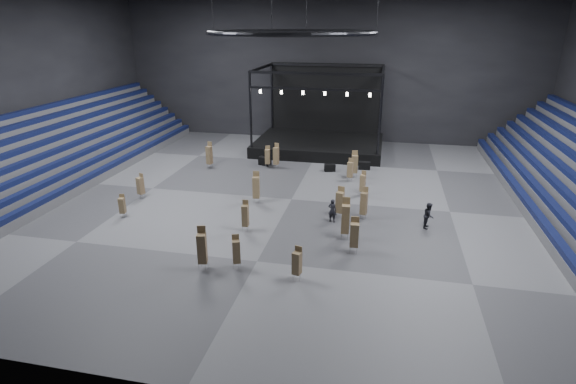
% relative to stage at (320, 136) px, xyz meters
% --- Properties ---
extents(floor, '(50.00, 50.00, 0.00)m').
position_rel_stage_xyz_m(floor, '(-0.00, -16.24, -1.45)').
color(floor, '#545456').
rests_on(floor, ground).
extents(wall_back, '(50.00, 0.20, 18.00)m').
position_rel_stage_xyz_m(wall_back, '(-0.00, 4.76, 7.55)').
color(wall_back, black).
rests_on(wall_back, ground).
extents(wall_front, '(50.00, 0.20, 18.00)m').
position_rel_stage_xyz_m(wall_front, '(-0.00, -37.24, 7.55)').
color(wall_front, black).
rests_on(wall_front, ground).
extents(wall_left, '(0.20, 42.00, 18.00)m').
position_rel_stage_xyz_m(wall_left, '(-25.00, -16.24, 7.55)').
color(wall_left, black).
rests_on(wall_left, ground).
extents(bleachers_left, '(7.20, 40.00, 6.40)m').
position_rel_stage_xyz_m(bleachers_left, '(-22.94, -16.24, 0.28)').
color(bleachers_left, '#535355').
rests_on(bleachers_left, floor).
extents(stage, '(14.00, 10.00, 9.20)m').
position_rel_stage_xyz_m(stage, '(0.00, 0.00, 0.00)').
color(stage, black).
rests_on(stage, floor).
extents(truss_ring, '(12.30, 12.30, 5.15)m').
position_rel_stage_xyz_m(truss_ring, '(-0.00, -16.24, 11.55)').
color(truss_ring, black).
rests_on(truss_ring, ceiling).
extents(flight_case_left, '(1.39, 1.01, 0.83)m').
position_rel_stage_xyz_m(flight_case_left, '(-4.58, -7.52, -1.03)').
color(flight_case_left, black).
rests_on(flight_case_left, floor).
extents(flight_case_mid, '(1.17, 0.81, 0.71)m').
position_rel_stage_xyz_m(flight_case_mid, '(2.18, -8.16, -1.10)').
color(flight_case_mid, black).
rests_on(flight_case_mid, floor).
extents(flight_case_right, '(1.19, 0.65, 0.77)m').
position_rel_stage_xyz_m(flight_case_right, '(5.44, -6.83, -1.07)').
color(flight_case_right, black).
rests_on(flight_case_right, floor).
extents(chair_stack_0, '(0.56, 0.56, 2.54)m').
position_rel_stage_xyz_m(chair_stack_0, '(-3.22, -8.22, -0.15)').
color(chair_stack_0, silver).
rests_on(chair_stack_0, floor).
extents(chair_stack_1, '(0.56, 0.56, 2.14)m').
position_rel_stage_xyz_m(chair_stack_1, '(4.32, -10.64, -0.31)').
color(chair_stack_1, silver).
rests_on(chair_stack_1, floor).
extents(chair_stack_2, '(0.59, 0.59, 2.63)m').
position_rel_stage_xyz_m(chair_stack_2, '(-2.64, -17.53, -0.08)').
color(chair_stack_2, silver).
rests_on(chair_stack_2, floor).
extents(chair_stack_3, '(0.45, 0.45, 2.26)m').
position_rel_stage_xyz_m(chair_stack_3, '(-1.96, -22.70, -0.28)').
color(chair_stack_3, silver).
rests_on(chair_stack_3, floor).
extents(chair_stack_4, '(0.51, 0.51, 2.13)m').
position_rel_stage_xyz_m(chair_stack_4, '(5.64, -14.05, -0.35)').
color(chair_stack_4, silver).
rests_on(chair_stack_4, floor).
extents(chair_stack_5, '(0.58, 0.58, 2.13)m').
position_rel_stage_xyz_m(chair_stack_5, '(-0.97, -27.69, -0.33)').
color(chair_stack_5, silver).
rests_on(chair_stack_5, floor).
extents(chair_stack_6, '(0.56, 0.56, 2.05)m').
position_rel_stage_xyz_m(chair_stack_6, '(2.78, -28.22, -0.36)').
color(chair_stack_6, silver).
rests_on(chair_stack_6, floor).
extents(chair_stack_7, '(0.62, 0.62, 2.13)m').
position_rel_stage_xyz_m(chair_stack_7, '(-12.23, -18.57, -0.32)').
color(chair_stack_7, silver).
rests_on(chair_stack_7, floor).
extents(chair_stack_8, '(0.62, 0.62, 2.72)m').
position_rel_stage_xyz_m(chair_stack_8, '(-2.88, -28.22, -0.05)').
color(chair_stack_8, silver).
rests_on(chair_stack_8, floor).
extents(chair_stack_9, '(0.60, 0.60, 2.65)m').
position_rel_stage_xyz_m(chair_stack_9, '(-9.74, -9.54, -0.09)').
color(chair_stack_9, silver).
rests_on(chair_stack_9, floor).
extents(chair_stack_10, '(0.63, 0.63, 2.43)m').
position_rel_stage_xyz_m(chair_stack_10, '(4.25, -19.10, -0.17)').
color(chair_stack_10, silver).
rests_on(chair_stack_10, floor).
extents(chair_stack_11, '(0.47, 0.47, 1.79)m').
position_rel_stage_xyz_m(chair_stack_11, '(-11.63, -22.36, -0.49)').
color(chair_stack_11, silver).
rests_on(chair_stack_11, floor).
extents(chair_stack_12, '(0.57, 0.57, 2.38)m').
position_rel_stage_xyz_m(chair_stack_12, '(5.68, -24.32, -0.18)').
color(chair_stack_12, silver).
rests_on(chair_stack_12, floor).
extents(chair_stack_13, '(0.57, 0.57, 2.94)m').
position_rel_stage_xyz_m(chair_stack_13, '(4.95, -22.49, 0.05)').
color(chair_stack_13, silver).
rests_on(chair_stack_13, floor).
extents(chair_stack_14, '(0.63, 0.63, 2.54)m').
position_rel_stage_xyz_m(chair_stack_14, '(4.63, -9.47, -0.11)').
color(chair_stack_14, silver).
rests_on(chair_stack_14, floor).
extents(chair_stack_15, '(0.56, 0.56, 2.48)m').
position_rel_stage_xyz_m(chair_stack_15, '(5.99, -18.92, -0.18)').
color(chair_stack_15, silver).
rests_on(chair_stack_15, floor).
extents(chair_stack_16, '(0.53, 0.53, 2.20)m').
position_rel_stage_xyz_m(chair_stack_16, '(-4.09, -8.22, -0.29)').
color(chair_stack_16, silver).
rests_on(chair_stack_16, floor).
extents(man_center, '(0.74, 0.58, 1.77)m').
position_rel_stage_xyz_m(man_center, '(3.80, -19.95, -0.57)').
color(man_center, black).
rests_on(man_center, floor).
extents(crew_member, '(0.88, 1.04, 1.87)m').
position_rel_stage_xyz_m(crew_member, '(10.58, -19.52, -0.52)').
color(crew_member, black).
rests_on(crew_member, floor).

